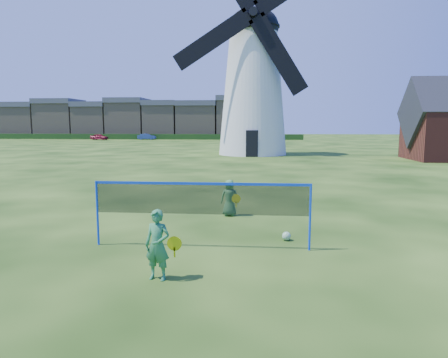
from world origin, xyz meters
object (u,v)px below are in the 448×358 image
Objects in this scene: player_boy at (230,198)px; player_girl at (158,245)px; badminton_net at (201,200)px; play_ball at (286,236)px; windmill at (253,82)px; car_right at (147,137)px; car_left at (99,137)px.

player_girl is at bearing 78.16° from player_boy.
badminton_net reaches higher than player_girl.
play_ball is at bearing 58.98° from player_girl.
windmill is 5.84× the size of car_right.
car_right is at bearing -68.10° from car_left.
badminton_net is 2.40m from play_ball.
car_left is at bearing 102.47° from car_right.
player_girl is 0.40× the size of car_right.
player_boy is (-0.24, -26.31, -6.15)m from windmill.
badminton_net is 4.38× the size of player_boy.
badminton_net is 22.95× the size of play_ball.
car_left is at bearing 113.82° from badminton_net.
windmill is 27.02m from player_boy.
car_right is (-20.19, 35.22, -6.18)m from windmill.
player_girl is at bearing -104.39° from badminton_net.
windmill is at bearing -152.29° from car_right.
car_left is (-28.38, 33.09, -6.18)m from windmill.
player_boy is 65.73m from car_left.
car_left is at bearing 124.09° from player_girl.
play_ball is (2.55, 2.80, -0.55)m from player_girl.
windmill is 14.66× the size of player_girl.
player_boy is at bearing -147.33° from car_left.
play_ball is at bearing 20.51° from badminton_net.
windmill is 6.04× the size of car_left.
player_boy is at bearing 83.10° from badminton_net.
play_ball is at bearing -87.28° from windmill.
player_girl is at bearing -132.35° from play_ball.
player_girl reaches higher than car_right.
car_right is (-19.01, 66.96, -0.11)m from player_girl.
car_left is at bearing 130.61° from windmill.
player_girl reaches higher than play_ball.
badminton_net is 67.80m from car_right.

